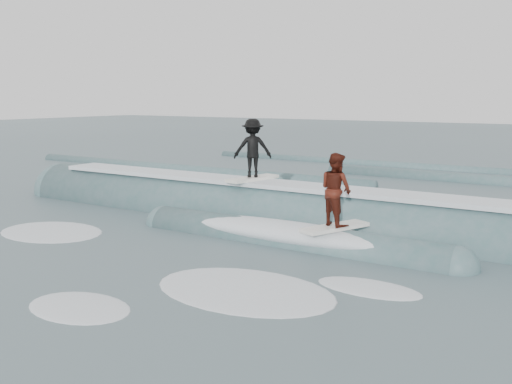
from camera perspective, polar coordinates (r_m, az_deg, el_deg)
The scene contains 6 objects.
ground at distance 14.05m, azimuth -10.59°, elevation -7.20°, with size 160.00×160.00×0.00m, color #3B4F57.
breaking_wave at distance 18.20m, azimuth 1.83°, elevation -3.06°, with size 22.73×4.00×2.44m.
surfer_black at distance 18.61m, azimuth -0.34°, elevation 4.23°, with size 1.41×2.07×2.01m.
surfer_red at distance 14.90m, azimuth 7.99°, elevation -0.04°, with size 1.29×2.06×2.01m.
whitewater at distance 14.32m, azimuth -12.56°, elevation -6.95°, with size 15.99×5.62×0.10m.
far_swells at distance 29.53m, azimuth 11.97°, elevation 1.55°, with size 40.01×8.65×0.80m.
Camera 1 is at (9.22, -9.81, 4.01)m, focal length 40.00 mm.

